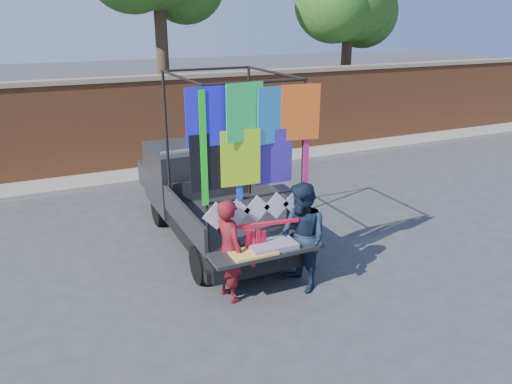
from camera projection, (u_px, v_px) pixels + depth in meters
name	position (u px, v px, depth m)	size (l,w,h in m)	color
ground	(244.00, 280.00, 8.27)	(90.00, 90.00, 0.00)	#38383A
brick_wall	(142.00, 123.00, 13.82)	(30.00, 0.45, 2.61)	#95502B
curb	(152.00, 173.00, 13.64)	(30.00, 1.20, 0.12)	gray
pickup_truck	(203.00, 191.00, 9.99)	(2.07, 5.20, 3.27)	black
woman	(229.00, 250.00, 7.49)	(0.59, 0.39, 1.61)	maroon
man	(302.00, 238.00, 7.75)	(0.85, 0.66, 1.75)	#162339
streamer_bundle	(260.00, 238.00, 7.53)	(1.03, 0.19, 0.71)	red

